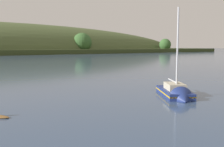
# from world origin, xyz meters

# --- Properties ---
(sailboat_midwater_white) EXTENTS (6.03, 7.38, 10.67)m
(sailboat_midwater_white) POSITION_xyz_m (-2.94, 16.62, 0.27)
(sailboat_midwater_white) COLOR navy
(sailboat_midwater_white) RESTS_ON ground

